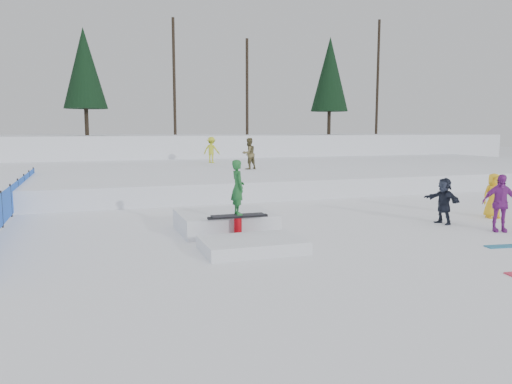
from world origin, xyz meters
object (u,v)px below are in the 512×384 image
object	(u,v)px
walker_ygreen	(211,150)
jib_rail_feature	(232,225)
spectator_yellow	(494,196)
spectator_dark	(444,201)
spectator_purple	(500,203)
walker_olive	(249,154)
safety_fence	(11,200)

from	to	relation	value
walker_ygreen	jib_rail_feature	world-z (taller)	walker_ygreen
spectator_yellow	spectator_dark	distance (m)	2.26
spectator_yellow	spectator_purple	bearing A→B (deg)	-115.26
spectator_purple	jib_rail_feature	distance (m)	7.60
spectator_dark	jib_rail_feature	xyz separation A→B (m)	(-6.64, 0.37, -0.41)
walker_olive	spectator_yellow	world-z (taller)	walker_olive
safety_fence	jib_rail_feature	bearing A→B (deg)	-40.50
spectator_purple	safety_fence	bearing A→B (deg)	177.67
walker_ygreen	spectator_dark	world-z (taller)	walker_ygreen
spectator_dark	safety_fence	bearing A→B (deg)	-122.68
walker_olive	spectator_purple	size ratio (longest dim) A/B	1.00
spectator_purple	spectator_yellow	distance (m)	2.36
spectator_yellow	spectator_dark	world-z (taller)	spectator_yellow
walker_olive	spectator_purple	xyz separation A→B (m)	(3.03, -13.73, -0.80)
safety_fence	spectator_purple	world-z (taller)	spectator_purple
spectator_dark	jib_rail_feature	size ratio (longest dim) A/B	0.32
safety_fence	spectator_dark	size ratio (longest dim) A/B	11.22
spectator_dark	walker_olive	bearing A→B (deg)	-178.31
spectator_purple	walker_ygreen	bearing A→B (deg)	126.28
spectator_yellow	jib_rail_feature	distance (m)	8.89
safety_fence	spectator_dark	world-z (taller)	spectator_dark
spectator_yellow	walker_ygreen	bearing A→B (deg)	121.72
safety_fence	jib_rail_feature	distance (m)	8.03
walker_olive	spectator_yellow	distance (m)	12.80
spectator_yellow	jib_rail_feature	xyz separation A→B (m)	(-8.88, 0.03, -0.43)
walker_olive	spectator_yellow	bearing A→B (deg)	88.90
safety_fence	spectator_purple	xyz separation A→B (m)	(13.46, -7.05, 0.27)
spectator_dark	jib_rail_feature	bearing A→B (deg)	-102.23
spectator_yellow	spectator_dark	bearing A→B (deg)	-156.49
spectator_purple	spectator_yellow	xyz separation A→B (m)	(1.52, 1.80, -0.09)
walker_olive	spectator_yellow	xyz separation A→B (m)	(4.56, -11.93, -0.88)
walker_olive	safety_fence	bearing A→B (deg)	10.66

